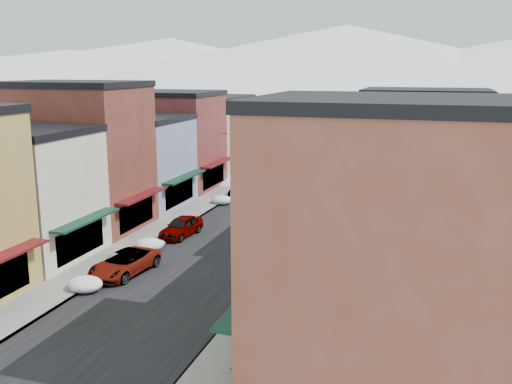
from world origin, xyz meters
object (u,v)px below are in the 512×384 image
Objects in this scene: car_silver_sedan at (181,227)px; trash_can at (300,248)px; car_dark_hatch at (245,189)px; streetlamp_near at (300,203)px; car_green_sedan at (284,224)px; car_white_suv at (124,263)px; fire_hydrant at (245,296)px.

trash_can is (10.55, -2.24, -0.15)m from car_silver_sedan.
car_dark_hatch is 1.21× the size of streetlamp_near.
car_silver_sedan is 1.03× the size of car_green_sedan.
car_silver_sedan is at bearing 97.06° from car_white_suv.
car_silver_sedan is 0.93× the size of car_dark_hatch.
fire_hydrant is at bearing -66.64° from car_dark_hatch.
streetlamp_near is (0.00, 14.13, 2.36)m from fire_hydrant.
car_white_suv reaches higher than trash_can.
fire_hydrant is 14.32m from streetlamp_near.
trash_can is at bearing -5.95° from car_silver_sedan.
car_dark_hatch is 20.28m from trash_can.
streetlamp_near is at bearing 162.04° from car_green_sedan.
car_green_sedan is 2.68m from streetlamp_near.
car_green_sedan is at bearing 115.66° from trash_can.
car_dark_hatch is 28.28m from fire_hydrant.
car_silver_sedan is at bearing 31.12° from car_green_sedan.
car_green_sedan is at bearing 154.13° from streetlamp_near.
car_silver_sedan is 1.12× the size of streetlamp_near.
car_dark_hatch is 6.75× the size of fire_hydrant.
car_silver_sedan reaches higher than trash_can.
streetlamp_near is at bearing -49.91° from car_dark_hatch.
car_green_sedan reaches higher than fire_hydrant.
car_dark_hatch is 14.09m from car_green_sedan.
car_silver_sedan reaches higher than car_green_sedan.
car_green_sedan is at bearing 95.80° from fire_hydrant.
car_dark_hatch is at bearing 108.45° from fire_hydrant.
car_white_suv is at bearing -146.64° from trash_can.
car_silver_sedan is at bearing -86.67° from car_dark_hatch.
car_white_suv is 7.29× the size of fire_hydrant.
car_silver_sedan is 8.55m from car_green_sedan.
car_silver_sedan is 15.34m from car_dark_hatch.
car_green_sedan is at bearing -53.21° from car_dark_hatch.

